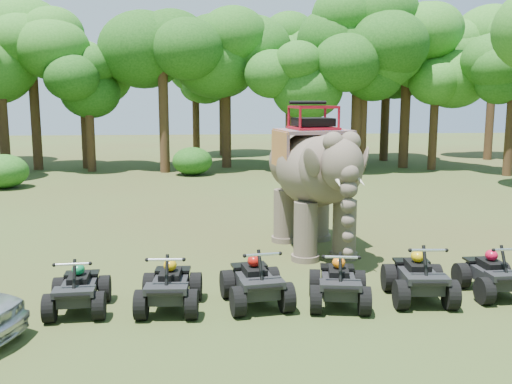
# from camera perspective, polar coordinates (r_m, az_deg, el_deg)

# --- Properties ---
(ground) EXTENTS (110.00, 110.00, 0.00)m
(ground) POSITION_cam_1_polar(r_m,az_deg,el_deg) (14.52, 0.42, -8.20)
(ground) COLOR #47381E
(ground) RESTS_ON ground
(elephant) EXTENTS (2.92, 5.35, 4.27)m
(elephant) POSITION_cam_1_polar(r_m,az_deg,el_deg) (16.46, 5.75, 1.49)
(elephant) COLOR brown
(elephant) RESTS_ON ground
(atv_0) EXTENTS (1.28, 1.69, 1.20)m
(atv_0) POSITION_cam_1_polar(r_m,az_deg,el_deg) (12.50, -17.39, -8.70)
(atv_0) COLOR black
(atv_0) RESTS_ON ground
(atv_1) EXTENTS (1.35, 1.79, 1.27)m
(atv_1) POSITION_cam_1_polar(r_m,az_deg,el_deg) (12.18, -8.64, -8.67)
(atv_1) COLOR black
(atv_1) RESTS_ON ground
(atv_2) EXTENTS (1.53, 1.93, 1.30)m
(atv_2) POSITION_cam_1_polar(r_m,az_deg,el_deg) (12.30, -0.02, -8.31)
(atv_2) COLOR black
(atv_2) RESTS_ON ground
(atv_3) EXTENTS (1.50, 1.87, 1.25)m
(atv_3) POSITION_cam_1_polar(r_m,az_deg,el_deg) (12.42, 8.29, -8.36)
(atv_3) COLOR black
(atv_3) RESTS_ON ground
(atv_4) EXTENTS (1.46, 1.89, 1.32)m
(atv_4) POSITION_cam_1_polar(r_m,az_deg,el_deg) (13.07, 16.00, -7.56)
(atv_4) COLOR black
(atv_4) RESTS_ON ground
(atv_5) EXTENTS (1.26, 1.70, 1.24)m
(atv_5) POSITION_cam_1_polar(r_m,az_deg,el_deg) (13.95, 22.71, -7.05)
(atv_5) COLOR black
(atv_5) RESTS_ON ground
(tree_0) EXTENTS (6.77, 6.77, 9.67)m
(tree_0) POSITION_cam_1_polar(r_m,az_deg,el_deg) (36.10, -3.01, 10.13)
(tree_0) COLOR #195114
(tree_0) RESTS_ON ground
(tree_1) EXTENTS (4.97, 4.97, 7.10)m
(tree_1) POSITION_cam_1_polar(r_m,az_deg,el_deg) (33.88, 3.40, 8.00)
(tree_1) COLOR #195114
(tree_1) RESTS_ON ground
(tree_2) EXTENTS (6.97, 6.97, 9.96)m
(tree_2) POSITION_cam_1_polar(r_m,az_deg,el_deg) (34.88, 10.07, 10.27)
(tree_2) COLOR #195114
(tree_2) RESTS_ON ground
(tree_3) EXTENTS (4.98, 4.98, 7.11)m
(tree_3) POSITION_cam_1_polar(r_m,az_deg,el_deg) (36.54, 17.40, 7.70)
(tree_3) COLOR #195114
(tree_3) RESTS_ON ground
(tree_4) EXTENTS (4.79, 4.79, 6.84)m
(tree_4) POSITION_cam_1_polar(r_m,az_deg,el_deg) (35.15, 24.14, 7.03)
(tree_4) COLOR #195114
(tree_4) RESTS_ON ground
(tree_28) EXTENTS (6.31, 6.31, 9.01)m
(tree_28) POSITION_cam_1_polar(r_m,az_deg,el_deg) (36.44, -24.13, 8.80)
(tree_28) COLOR #195114
(tree_28) RESTS_ON ground
(tree_29) EXTENTS (4.74, 4.74, 6.77)m
(tree_29) POSITION_cam_1_polar(r_m,az_deg,el_deg) (35.43, -16.31, 7.43)
(tree_29) COLOR #195114
(tree_29) RESTS_ON ground
(tree_30) EXTENTS (6.36, 6.36, 9.09)m
(tree_30) POSITION_cam_1_polar(r_m,az_deg,el_deg) (34.02, -9.26, 9.57)
(tree_30) COLOR #195114
(tree_30) RESTS_ON ground
(tree_31) EXTENTS (6.54, 6.54, 9.35)m
(tree_31) POSITION_cam_1_polar(r_m,az_deg,el_deg) (39.94, 5.44, 9.80)
(tree_31) COLOR #195114
(tree_31) RESTS_ON ground
(tree_32) EXTENTS (6.88, 6.88, 9.82)m
(tree_32) POSITION_cam_1_polar(r_m,az_deg,el_deg) (41.01, 12.87, 9.93)
(tree_32) COLOR #195114
(tree_32) RESTS_ON ground
(tree_33) EXTENTS (6.29, 6.29, 8.99)m
(tree_33) POSITION_cam_1_polar(r_m,az_deg,el_deg) (37.39, -21.31, 8.96)
(tree_33) COLOR #195114
(tree_33) RESTS_ON ground
(tree_34) EXTENTS (4.98, 4.98, 7.12)m
(tree_34) POSITION_cam_1_polar(r_m,az_deg,el_deg) (37.19, -16.78, 7.76)
(tree_34) COLOR #195114
(tree_34) RESTS_ON ground
(tree_35) EXTENTS (6.41, 6.41, 9.16)m
(tree_35) POSITION_cam_1_polar(r_m,az_deg,el_deg) (43.83, 22.48, 8.98)
(tree_35) COLOR #195114
(tree_35) RESTS_ON ground
(tree_36) EXTENTS (5.76, 5.76, 8.22)m
(tree_36) POSITION_cam_1_polar(r_m,az_deg,el_deg) (35.10, 10.64, 8.82)
(tree_36) COLOR #195114
(tree_36) RESTS_ON ground
(tree_37) EXTENTS (5.15, 5.15, 7.35)m
(tree_37) POSITION_cam_1_polar(r_m,az_deg,el_deg) (43.31, -6.04, 8.44)
(tree_37) COLOR #195114
(tree_37) RESTS_ON ground
(tree_38) EXTENTS (7.29, 7.29, 10.41)m
(tree_38) POSITION_cam_1_polar(r_m,az_deg,el_deg) (37.12, 14.80, 10.39)
(tree_38) COLOR #195114
(tree_38) RESTS_ON ground
(tree_40) EXTENTS (6.88, 6.88, 9.82)m
(tree_40) POSITION_cam_1_polar(r_m,az_deg,el_deg) (43.66, -3.32, 10.11)
(tree_40) COLOR #195114
(tree_40) RESTS_ON ground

